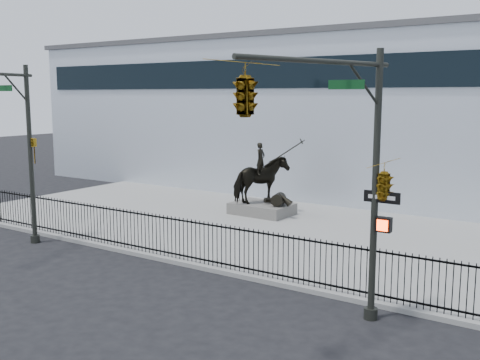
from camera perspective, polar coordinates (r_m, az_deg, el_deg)
The scene contains 8 objects.
ground at distance 18.91m, azimuth -7.67°, elevation -9.49°, with size 120.00×120.00×0.00m, color black.
plaza at distance 24.38m, azimuth 3.26°, elevation -5.09°, with size 30.00×12.00×0.15m, color gray.
building at distance 35.54m, azimuth 14.04°, elevation 6.20°, with size 44.00×14.00×9.00m, color silver.
picket_fence at distance 19.57m, azimuth -5.30°, elevation -6.06°, with size 22.10×0.10×1.50m.
statue_plinth at distance 27.14m, azimuth 2.24°, elevation -2.93°, with size 2.83×1.95×0.53m, color #585550.
equestrian_statue at distance 26.87m, azimuth 2.35°, elevation -0.06°, with size 3.63×2.29×3.07m.
traffic_signal_left at distance 22.73m, azimuth -21.88°, elevation 3.41°, with size 1.52×4.84×7.00m.
traffic_signal_right at distance 12.73m, azimuth 8.10°, elevation 4.00°, with size 2.17×6.86×7.00m.
Camera 1 is at (11.92, -13.46, 5.87)m, focal length 42.00 mm.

